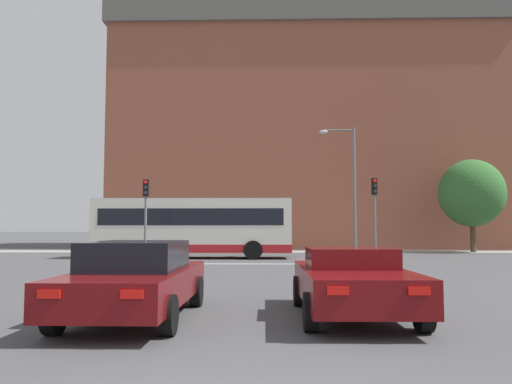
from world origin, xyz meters
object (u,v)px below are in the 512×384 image
Objects in this scene: car_saloon_left at (136,279)px; bus_crossing_lead at (193,226)px; car_roadster_right at (352,282)px; traffic_light_far_left at (185,216)px; pedestrian_waiting at (117,236)px; traffic_light_near_left at (146,207)px; street_lamp_junction at (349,178)px; traffic_light_near_right at (375,206)px.

bus_crossing_lead reaches higher than car_saloon_left.
bus_crossing_lead is at bearing 107.11° from car_roadster_right.
traffic_light_far_left is (-1.56, 6.52, 0.74)m from bus_crossing_lead.
traffic_light_near_left is at bearing 28.46° from pedestrian_waiting.
car_saloon_left is 21.16m from street_lamp_junction.
street_lamp_junction reaches higher than traffic_light_near_right.
bus_crossing_lead is 5.85× the size of pedestrian_waiting.
car_roadster_right is 2.39× the size of pedestrian_waiting.
bus_crossing_lead is at bearing -76.56° from traffic_light_far_left.
traffic_light_near_left is at bearing 117.38° from car_roadster_right.
pedestrian_waiting reaches higher than car_roadster_right.
street_lamp_junction is 16.88m from pedestrian_waiting.
traffic_light_near_right is (10.97, 0.50, 0.05)m from traffic_light_near_left.
street_lamp_junction is at bearing 73.65° from pedestrian_waiting.
traffic_light_near_right is 19.26m from pedestrian_waiting.
pedestrian_waiting is at bearing 145.41° from traffic_light_near_right.
car_saloon_left is 14.83m from traffic_light_near_left.
street_lamp_junction is at bearing -27.08° from traffic_light_far_left.
pedestrian_waiting is at bearing 112.96° from traffic_light_near_left.
car_roadster_right is 15.12m from traffic_light_near_right.
traffic_light_near_right is (3.56, 14.55, 2.08)m from car_roadster_right.
bus_crossing_lead is at bearing 95.68° from car_saloon_left.
car_saloon_left is 0.44× the size of bus_crossing_lead.
traffic_light_near_right is (9.28, -3.53, 0.99)m from bus_crossing_lead.
bus_crossing_lead is 2.66× the size of traffic_light_near_right.
traffic_light_far_left is 11.83m from street_lamp_junction.
car_roadster_right is 28.24m from pedestrian_waiting.
traffic_light_near_right is at bearing 2.59° from traffic_light_near_left.
street_lamp_junction is (10.37, -5.30, 2.07)m from traffic_light_far_left.
traffic_light_far_left is (-3.24, 24.85, 1.76)m from car_saloon_left.
traffic_light_near_left reaches higher than pedestrian_waiting.
street_lamp_junction is 4.07× the size of pedestrian_waiting.
street_lamp_junction reaches higher than pedestrian_waiting.
street_lamp_junction is at bearing 95.60° from traffic_light_near_right.
car_roadster_right is at bearing -99.12° from street_lamp_junction.
car_roadster_right is 16.01m from traffic_light_near_left.
street_lamp_junction is at bearing -82.16° from bus_crossing_lead.
pedestrian_waiting is (-15.80, 10.90, -1.64)m from traffic_light_near_right.
street_lamp_junction reaches higher than car_roadster_right.
street_lamp_junction is (10.51, 5.24, 1.87)m from traffic_light_near_left.
street_lamp_junction reaches higher than bus_crossing_lead.
street_lamp_junction is at bearing 26.52° from traffic_light_near_left.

